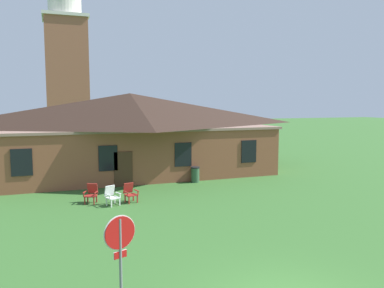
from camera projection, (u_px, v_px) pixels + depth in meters
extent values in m
cube|color=brown|center=(131.00, 150.00, 27.95)|extent=(18.59, 10.00, 3.20)
cube|color=#926D5E|center=(130.00, 127.00, 27.77)|extent=(18.96, 10.20, 0.16)
pyramid|color=black|center=(130.00, 109.00, 27.64)|extent=(19.33, 10.40, 2.32)
cube|color=black|center=(22.00, 162.00, 20.86)|extent=(1.10, 0.06, 1.50)
cube|color=black|center=(108.00, 158.00, 22.44)|extent=(1.10, 0.06, 1.50)
cube|color=black|center=(183.00, 155.00, 24.03)|extent=(1.10, 0.06, 1.50)
cube|color=black|center=(249.00, 151.00, 25.62)|extent=(1.10, 0.06, 1.50)
cube|color=#422819|center=(123.00, 169.00, 22.82)|extent=(1.10, 0.06, 2.10)
cube|color=#93563D|center=(67.00, 83.00, 46.28)|extent=(4.80, 4.80, 14.86)
cube|color=silver|center=(65.00, 18.00, 45.47)|extent=(5.18, 5.18, 0.36)
cylinder|color=silver|center=(65.00, 7.00, 45.33)|extent=(3.80, 3.80, 2.20)
cylinder|color=slate|center=(121.00, 269.00, 8.79)|extent=(0.07, 0.07, 2.37)
cylinder|color=white|center=(120.00, 233.00, 8.71)|extent=(0.76, 0.29, 0.81)
cylinder|color=#B71414|center=(120.00, 233.00, 8.69)|extent=(0.72, 0.28, 0.76)
cube|color=#B71414|center=(120.00, 255.00, 8.76)|extent=(0.31, 0.13, 0.16)
cube|color=white|center=(120.00, 255.00, 8.77)|extent=(0.32, 0.13, 0.18)
cube|color=maroon|center=(94.00, 201.00, 18.84)|extent=(0.07, 0.07, 0.36)
cube|color=maroon|center=(85.00, 201.00, 18.87)|extent=(0.07, 0.07, 0.36)
cube|color=maroon|center=(97.00, 199.00, 19.28)|extent=(0.07, 0.07, 0.36)
cube|color=maroon|center=(88.00, 199.00, 19.31)|extent=(0.07, 0.07, 0.36)
cube|color=maroon|center=(91.00, 196.00, 19.06)|extent=(0.70, 0.69, 0.05)
cube|color=maroon|center=(92.00, 188.00, 19.33)|extent=(0.55, 0.38, 0.54)
cube|color=maroon|center=(96.00, 192.00, 19.00)|extent=(0.24, 0.45, 0.03)
cube|color=maroon|center=(95.00, 195.00, 18.85)|extent=(0.05, 0.05, 0.22)
cube|color=maroon|center=(85.00, 192.00, 19.03)|extent=(0.24, 0.45, 0.03)
cube|color=maroon|center=(84.00, 195.00, 18.88)|extent=(0.05, 0.05, 0.22)
cube|color=silver|center=(120.00, 202.00, 18.66)|extent=(0.07, 0.07, 0.36)
cube|color=silver|center=(111.00, 204.00, 18.35)|extent=(0.07, 0.07, 0.36)
cube|color=silver|center=(115.00, 200.00, 18.98)|extent=(0.07, 0.07, 0.36)
cube|color=silver|center=(107.00, 202.00, 18.67)|extent=(0.07, 0.07, 0.36)
cube|color=silver|center=(113.00, 198.00, 18.64)|extent=(0.70, 0.69, 0.05)
cube|color=silver|center=(110.00, 191.00, 18.84)|extent=(0.55, 0.37, 0.54)
cube|color=silver|center=(118.00, 193.00, 18.80)|extent=(0.24, 0.45, 0.03)
cube|color=silver|center=(120.00, 196.00, 18.70)|extent=(0.05, 0.05, 0.22)
cube|color=silver|center=(108.00, 195.00, 18.41)|extent=(0.24, 0.45, 0.03)
cube|color=silver|center=(110.00, 198.00, 18.30)|extent=(0.05, 0.05, 0.22)
cube|color=maroon|center=(137.00, 199.00, 19.22)|extent=(0.06, 0.06, 0.36)
cube|color=maroon|center=(129.00, 200.00, 18.95)|extent=(0.06, 0.06, 0.36)
cube|color=maroon|center=(133.00, 197.00, 19.57)|extent=(0.06, 0.06, 0.36)
cube|color=maroon|center=(125.00, 199.00, 19.31)|extent=(0.06, 0.06, 0.36)
cube|color=maroon|center=(131.00, 195.00, 19.24)|extent=(0.66, 0.65, 0.05)
cube|color=maroon|center=(128.00, 188.00, 19.46)|extent=(0.55, 0.32, 0.54)
cube|color=maroon|center=(136.00, 190.00, 19.37)|extent=(0.18, 0.47, 0.03)
cube|color=maroon|center=(138.00, 193.00, 19.25)|extent=(0.05, 0.05, 0.22)
cube|color=maroon|center=(126.00, 192.00, 19.04)|extent=(0.18, 0.47, 0.03)
cube|color=maroon|center=(127.00, 195.00, 18.92)|extent=(0.05, 0.05, 0.22)
cylinder|color=#335638|center=(195.00, 175.00, 24.16)|extent=(0.52, 0.52, 0.90)
cylinder|color=black|center=(195.00, 167.00, 24.11)|extent=(0.56, 0.56, 0.08)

